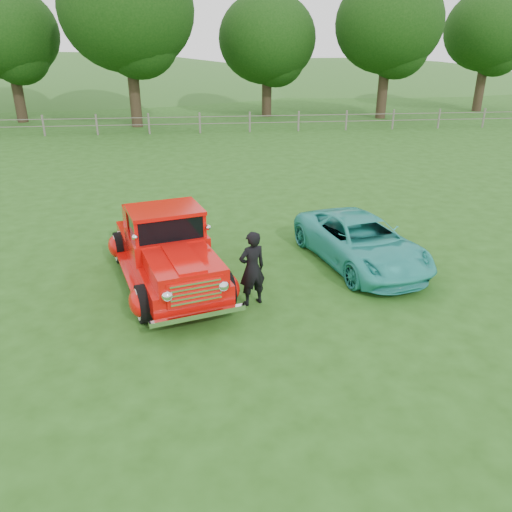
{
  "coord_description": "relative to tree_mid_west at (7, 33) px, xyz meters",
  "views": [
    {
      "loc": [
        -0.26,
        -8.69,
        5.0
      ],
      "look_at": [
        0.91,
        1.2,
        0.73
      ],
      "focal_mm": 35.0,
      "sensor_mm": 36.0,
      "label": 1
    }
  ],
  "objects": [
    {
      "name": "distant_hills",
      "position": [
        7.92,
        31.46,
        -10.1
      ],
      "size": [
        116.0,
        60.0,
        18.0
      ],
      "color": "#336625",
      "rests_on": "ground"
    },
    {
      "name": "red_pickup",
      "position": [
        10.98,
        -26.36,
        -4.75
      ],
      "size": [
        3.16,
        5.27,
        1.78
      ],
      "rotation": [
        0.0,
        0.0,
        0.27
      ],
      "color": "black",
      "rests_on": "ground"
    },
    {
      "name": "teal_sedan",
      "position": [
        15.58,
        -25.85,
        -4.97
      ],
      "size": [
        2.82,
        4.5,
        1.16
      ],
      "primitive_type": "imported",
      "rotation": [
        0.0,
        0.0,
        0.23
      ],
      "color": "teal",
      "rests_on": "ground"
    },
    {
      "name": "tree_near_west",
      "position": [
        8.0,
        -3.0,
        1.25
      ],
      "size": [
        8.0,
        8.0,
        10.42
      ],
      "color": "#302518",
      "rests_on": "ground"
    },
    {
      "name": "ground",
      "position": [
        12.0,
        -28.0,
        -5.55
      ],
      "size": [
        140.0,
        140.0,
        0.0
      ],
      "primitive_type": "plane",
      "color": "#224A13",
      "rests_on": "ground"
    },
    {
      "name": "tree_mid_west",
      "position": [
        0.0,
        0.0,
        0.0
      ],
      "size": [
        6.4,
        6.4,
        8.46
      ],
      "color": "#302518",
      "rests_on": "ground"
    },
    {
      "name": "man",
      "position": [
        12.74,
        -27.58,
        -4.75
      ],
      "size": [
        0.68,
        0.56,
        1.59
      ],
      "primitive_type": "imported",
      "rotation": [
        0.0,
        0.0,
        3.51
      ],
      "color": "black",
      "rests_on": "ground"
    },
    {
      "name": "fence_line",
      "position": [
        12.0,
        -6.0,
        -4.95
      ],
      "size": [
        48.0,
        0.12,
        1.2
      ],
      "color": "#686257",
      "rests_on": "ground"
    },
    {
      "name": "tree_far_east",
      "position": [
        34.0,
        2.0,
        0.31
      ],
      "size": [
        6.6,
        6.6,
        8.86
      ],
      "color": "#302518",
      "rests_on": "ground"
    },
    {
      "name": "tree_near_east",
      "position": [
        17.0,
        1.0,
        -0.3
      ],
      "size": [
        6.8,
        6.8,
        8.33
      ],
      "color": "#302518",
      "rests_on": "ground"
    },
    {
      "name": "tree_mid_east",
      "position": [
        25.0,
        -1.0,
        0.62
      ],
      "size": [
        7.2,
        7.2,
        9.44
      ],
      "color": "#302518",
      "rests_on": "ground"
    }
  ]
}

